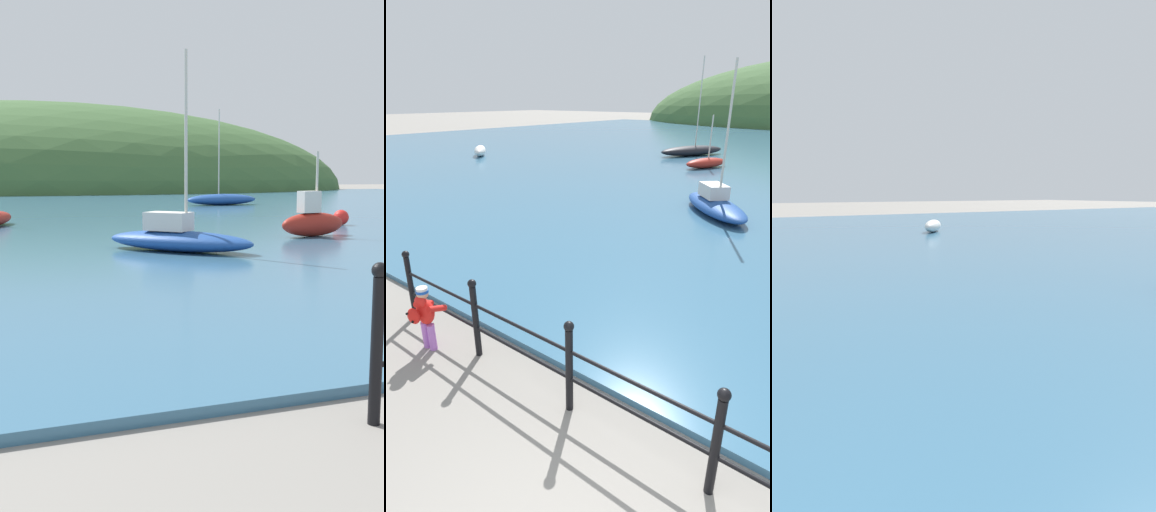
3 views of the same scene
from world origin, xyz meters
TOP-DOWN VIEW (x-y plane):
  - water at (0.00, 32.00)m, footprint 80.00×60.00m
  - far_hillside at (0.00, 69.88)m, footprint 74.85×41.17m
  - boat_mid_harbor at (-3.24, 10.88)m, footprint 3.34×3.39m
  - boat_nearest_quay at (5.78, 30.19)m, footprint 4.45×1.69m
  - boat_twin_mast at (1.41, 12.80)m, footprint 2.21×0.97m
  - mooring_buoy at (4.33, 15.80)m, footprint 0.53×0.53m

SIDE VIEW (x-z plane):
  - far_hillside at x=0.00m, z-range -10.00..10.00m
  - water at x=0.00m, z-range 0.00..0.10m
  - mooring_buoy at x=4.33m, z-range 0.10..0.63m
  - boat_mid_harbor at x=-3.24m, z-range -1.82..2.63m
  - boat_nearest_quay at x=5.78m, z-range -2.28..3.16m
  - boat_twin_mast at x=1.41m, z-range -0.67..1.72m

